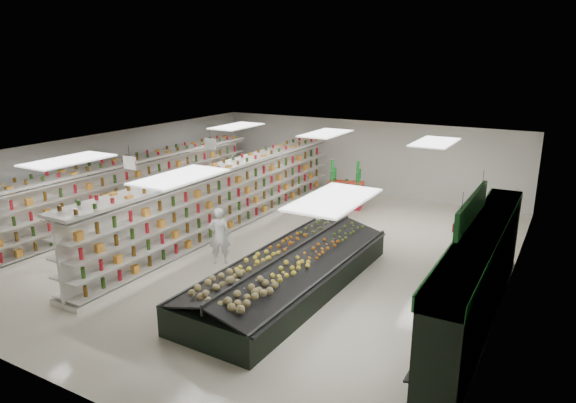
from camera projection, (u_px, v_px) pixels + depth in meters
The scene contains 16 objects.
floor at pixel (270, 248), 16.40m from camera, with size 16.00×16.00×0.00m, color beige.
ceiling at pixel (269, 149), 15.52m from camera, with size 14.00×16.00×0.02m, color white.
wall_back at pixel (364, 157), 22.65m from camera, with size 14.00×0.02×3.20m, color silver.
wall_front at pixel (38, 305), 9.27m from camera, with size 14.00×0.02×3.20m, color silver.
wall_left at pixel (111, 175), 19.28m from camera, with size 0.02×16.00×3.20m, color silver.
wall_right at pixel (511, 238), 12.64m from camera, with size 0.02×16.00×3.20m, color silver.
produce_wall_case at pixel (478, 269), 11.71m from camera, with size 0.93×8.00×2.20m.
aisle_sign_near at pixel (130, 163), 15.77m from camera, with size 0.52×0.06×0.75m.
aisle_sign_far at pixel (210, 144), 19.12m from camera, with size 0.52×0.06×0.75m.
hortifruti_banner at pixel (472, 208), 11.45m from camera, with size 0.12×3.20×0.95m.
gondola_left at pixel (129, 193), 18.81m from camera, with size 1.28×13.23×2.29m.
gondola_center at pixel (227, 201), 17.79m from camera, with size 1.06×13.52×2.34m.
produce_island at pixel (290, 271), 13.44m from camera, with size 2.78×7.21×1.07m.
soda_endcap at pixel (346, 186), 20.60m from camera, with size 1.60×1.28×1.79m.
shopper_main at pixel (219, 236), 15.00m from camera, with size 0.63×0.41×1.71m, color white.
shopper_background at pixel (245, 175), 22.15m from camera, with size 0.91×0.56×1.87m, color tan.
Camera 1 is at (8.09, -13.07, 5.95)m, focal length 32.00 mm.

